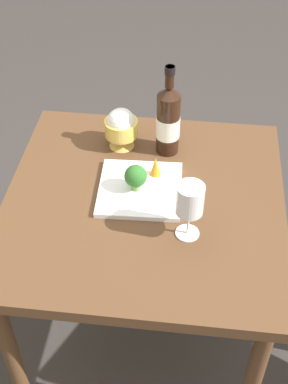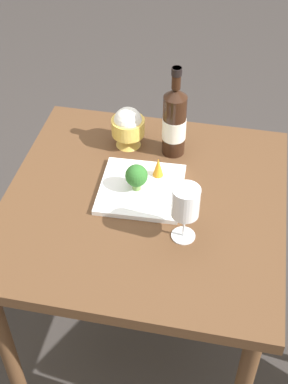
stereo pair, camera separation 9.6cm
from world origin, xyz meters
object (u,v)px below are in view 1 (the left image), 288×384
Objects in this scene: wine_glass at (190,201)px; serving_plate at (140,189)px; wine_bottle at (168,120)px; rice_bowl at (121,127)px; broccoli_floret at (136,177)px; carrot_garnish_left at (156,166)px.

serving_plate is (-0.16, -0.15, -0.12)m from wine_glass.
wine_bottle is 1.20× the size of serving_plate.
rice_bowl is at bearing -147.28° from wine_glass.
wine_bottle is 3.65× the size of broccoli_floret.
serving_plate is at bearing -136.03° from wine_glass.
rice_bowl is 0.24m from serving_plate.
carrot_garnish_left reaches higher than serving_plate.
wine_glass is (0.37, 0.09, 0.01)m from wine_bottle.
wine_bottle is 0.16m from carrot_garnish_left.
broccoli_floret is (0.23, 0.08, -0.01)m from rice_bowl.
wine_bottle reaches higher than wine_glass.
wine_bottle reaches higher than carrot_garnish_left.
wine_glass is at bearing 13.50° from wine_bottle.
wine_bottle is 4.82× the size of carrot_garnish_left.
wine_bottle is at bearing 162.82° from serving_plate.
broccoli_floret is (0.22, -0.08, -0.06)m from wine_bottle.
serving_plate is (0.21, -0.06, -0.11)m from wine_bottle.
carrot_garnish_left is (-0.22, -0.11, -0.08)m from wine_glass.
carrot_garnish_left is at bearing 40.17° from rice_bowl.
serving_plate is 3.03× the size of broccoli_floret.
broccoli_floret is (-0.15, -0.17, -0.06)m from wine_glass.
carrot_garnish_left is at bearing -153.19° from wine_glass.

